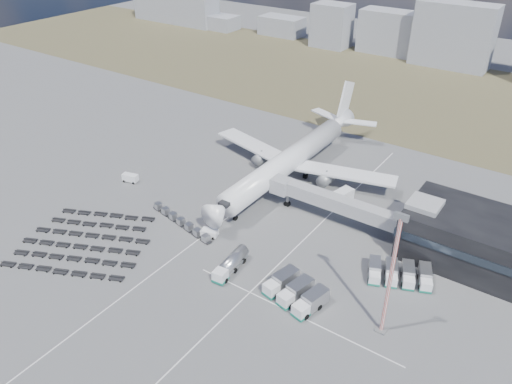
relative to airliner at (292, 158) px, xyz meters
The scene contains 16 objects.
ground 32.81m from the airliner, 90.00° to the right, with size 420.00×420.00×0.00m, color #565659.
grass_strip 77.80m from the airliner, 90.00° to the left, with size 420.00×90.00×0.01m, color #454129.
lane_markings 31.41m from the airliner, 71.60° to the right, with size 47.12×110.00×0.01m.
terminal 48.51m from the airliner, ahead, with size 30.40×16.40×11.00m.
jet_bridge 19.89m from the airliner, 36.93° to the right, with size 30.30×3.80×7.05m.
airliner is the anchor object (origin of this frame).
skyline 115.67m from the airliner, 88.06° to the left, with size 323.40×21.11×25.25m.
fuel_tanker 38.87m from the airliner, 75.81° to the right, with size 3.34×9.78×3.10m.
pushback_tug 31.57m from the airliner, 91.51° to the right, with size 3.47×1.95×1.54m, color white.
utility_van 40.30m from the airliner, 141.76° to the right, with size 3.86×1.75×2.10m, color white.
catering_truck 16.91m from the airliner, 15.56° to the right, with size 4.27×7.20×3.09m.
service_trucks_near 44.06m from the airliner, 57.63° to the right, with size 10.95×9.15×2.93m.
service_trucks_far 42.75m from the airliner, 30.54° to the right, with size 12.74×10.06×2.49m.
uld_row 33.03m from the airliner, 105.08° to the right, with size 19.24×5.10×1.50m.
baggage_dollies 52.21m from the airliner, 113.24° to the right, with size 30.77×29.17×0.67m.
floodlight_mast 52.97m from the airliner, 42.25° to the right, with size 2.14×1.78×23.02m.
Camera 1 is at (55.47, -62.69, 61.92)m, focal length 35.00 mm.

